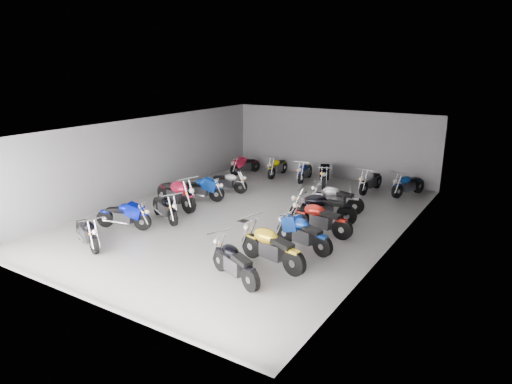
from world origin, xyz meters
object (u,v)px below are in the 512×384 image
at_px(motorcycle_back_d, 325,174).
at_px(motorcycle_right_f, 336,198).
at_px(motorcycle_right_a, 234,262).
at_px(motorcycle_left_e, 201,189).
at_px(motorcycle_left_a, 87,232).
at_px(motorcycle_back_b, 277,167).
at_px(drain_grate, 243,221).
at_px(motorcycle_left_b, 124,215).
at_px(motorcycle_back_c, 305,171).
at_px(motorcycle_right_d, 320,219).
at_px(motorcycle_back_e, 371,181).
at_px(motorcycle_back_a, 245,165).
at_px(motorcycle_left_d, 176,193).
at_px(motorcycle_back_f, 408,185).
at_px(motorcycle_left_c, 165,207).
at_px(motorcycle_left_f, 227,182).
at_px(motorcycle_right_b, 271,247).
at_px(motorcycle_right_c, 303,233).
at_px(motorcycle_right_e, 322,208).

bearing_deg(motorcycle_back_d, motorcycle_right_f, 99.14).
bearing_deg(motorcycle_right_a, motorcycle_left_e, 68.14).
relative_size(motorcycle_left_a, motorcycle_back_b, 0.94).
bearing_deg(motorcycle_back_b, drain_grate, 104.47).
bearing_deg(motorcycle_left_b, motorcycle_back_c, 146.59).
relative_size(motorcycle_right_d, motorcycle_right_f, 1.05).
xyz_separation_m(drain_grate, motorcycle_right_f, (2.28, 2.73, 0.49)).
height_order(motorcycle_right_d, motorcycle_back_e, motorcycle_right_d).
bearing_deg(motorcycle_back_d, motorcycle_back_a, -20.84).
xyz_separation_m(motorcycle_back_a, motorcycle_back_d, (4.25, 0.02, 0.08)).
relative_size(motorcycle_left_d, motorcycle_left_e, 1.23).
distance_m(motorcycle_back_c, motorcycle_back_f, 4.64).
distance_m(drain_grate, motorcycle_back_e, 6.47).
bearing_deg(motorcycle_left_c, motorcycle_back_f, 165.09).
bearing_deg(motorcycle_right_d, motorcycle_left_f, 69.32).
bearing_deg(motorcycle_right_a, motorcycle_left_b, 100.40).
distance_m(motorcycle_left_f, motorcycle_right_d, 5.87).
height_order(motorcycle_right_d, motorcycle_back_b, motorcycle_right_d).
bearing_deg(motorcycle_right_d, motorcycle_left_e, 84.56).
bearing_deg(motorcycle_right_f, motorcycle_right_d, -172.24).
relative_size(motorcycle_back_e, motorcycle_back_f, 1.09).
bearing_deg(motorcycle_left_b, motorcycle_left_c, 138.22).
height_order(motorcycle_left_a, motorcycle_back_e, motorcycle_back_e).
height_order(motorcycle_left_e, motorcycle_right_b, motorcycle_right_b).
xyz_separation_m(motorcycle_left_d, motorcycle_right_c, (5.76, -0.97, -0.08)).
height_order(motorcycle_right_b, motorcycle_right_d, motorcycle_right_b).
bearing_deg(motorcycle_right_a, motorcycle_right_b, 5.89).
bearing_deg(motorcycle_right_a, motorcycle_left_d, 77.22).
relative_size(motorcycle_right_a, motorcycle_back_a, 1.05).
relative_size(motorcycle_left_a, motorcycle_right_f, 0.89).
height_order(motorcycle_left_d, motorcycle_left_e, motorcycle_left_d).
xyz_separation_m(motorcycle_right_e, motorcycle_back_b, (-4.59, 5.01, -0.08)).
bearing_deg(motorcycle_left_a, motorcycle_right_d, 152.92).
xyz_separation_m(drain_grate, motorcycle_back_c, (-0.65, 6.11, 0.45)).
bearing_deg(motorcycle_left_c, motorcycle_left_b, 2.39).
xyz_separation_m(motorcycle_right_f, motorcycle_back_a, (-6.07, 3.12, -0.05)).
height_order(motorcycle_back_e, motorcycle_back_f, motorcycle_back_e).
distance_m(motorcycle_right_f, motorcycle_back_a, 6.83).
height_order(motorcycle_left_c, motorcycle_left_d, motorcycle_left_d).
bearing_deg(motorcycle_left_a, motorcycle_back_f, 170.26).
xyz_separation_m(motorcycle_back_d, motorcycle_back_f, (3.54, 0.34, -0.05)).
bearing_deg(motorcycle_left_f, motorcycle_right_c, 42.40).
bearing_deg(motorcycle_right_e, motorcycle_right_d, -178.95).
distance_m(drain_grate, motorcycle_left_e, 3.02).
xyz_separation_m(motorcycle_right_e, motorcycle_back_f, (1.58, 5.00, -0.08)).
bearing_deg(motorcycle_back_a, motorcycle_left_c, 117.24).
xyz_separation_m(motorcycle_left_c, motorcycle_back_b, (0.15, 7.57, -0.01)).
relative_size(motorcycle_left_c, motorcycle_back_e, 0.93).
distance_m(motorcycle_right_f, motorcycle_back_f, 3.88).
distance_m(motorcycle_left_b, motorcycle_back_c, 9.09).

